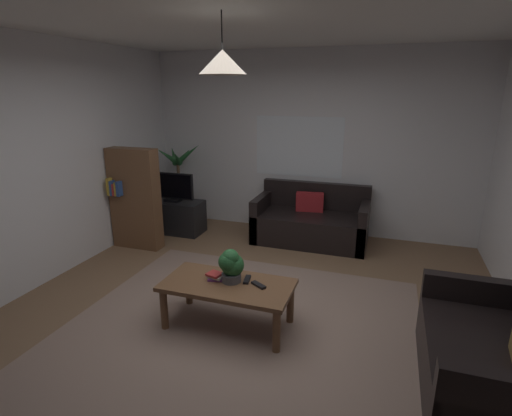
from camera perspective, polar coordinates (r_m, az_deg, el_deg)
floor at (r=4.03m, az=-1.42°, el=-15.80°), size 4.94×5.49×0.02m
rug at (r=3.86m, az=-2.49°, el=-17.13°), size 3.21×3.02×0.01m
wall_back at (r=6.13m, az=7.55°, el=9.14°), size 5.06×0.06×2.73m
wall_left at (r=4.93m, az=-30.11°, el=5.24°), size 0.06×5.49×2.73m
ceiling at (r=3.45m, az=-1.79°, el=26.47°), size 4.94×5.49×0.02m
window_pane at (r=6.13m, az=6.14°, el=8.73°), size 1.34×0.01×0.90m
couch_under_window at (r=5.86m, az=7.88°, el=-2.17°), size 1.61×0.81×0.82m
couch_right_side at (r=3.47m, az=30.62°, el=-18.61°), size 0.81×1.38×0.82m
coffee_table at (r=3.76m, az=-4.08°, el=-11.60°), size 1.20×0.60×0.44m
book_on_table_0 at (r=3.80m, az=-5.77°, el=-10.07°), size 0.16×0.13×0.02m
book_on_table_1 at (r=3.80m, az=-5.74°, el=-9.69°), size 0.16×0.14×0.02m
book_on_table_2 at (r=3.79m, az=-5.98°, el=-9.42°), size 0.16×0.15×0.02m
remote_on_table_0 at (r=3.76m, az=-1.28°, el=-10.21°), size 0.08×0.17×0.02m
remote_on_table_1 at (r=3.67m, az=0.37°, el=-10.98°), size 0.16×0.13×0.02m
potted_plant_on_table at (r=3.69m, az=-3.64°, el=-8.05°), size 0.23×0.24×0.32m
tv_stand at (r=6.33m, az=-11.61°, el=-1.18°), size 0.90×0.44×0.50m
tv at (r=6.19m, az=-11.96°, el=2.96°), size 0.70×0.16×0.44m
potted_palm_corner at (r=6.70m, az=-10.88°, el=2.53°), size 0.77×0.69×1.36m
bookshelf_corner at (r=5.74m, az=-17.01°, el=1.30°), size 0.70×0.31×1.40m
pendant_lamp at (r=3.32m, az=-4.83°, el=20.15°), size 0.38×0.38×0.47m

